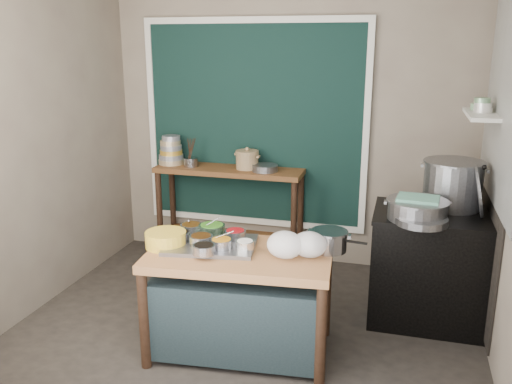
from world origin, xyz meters
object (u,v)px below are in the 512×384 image
(condiment_tray, at_px, (211,245))
(ceramic_crock, at_px, (247,161))
(prep_table, at_px, (240,302))
(steamer, at_px, (417,210))
(yellow_basin, at_px, (166,239))
(saucepan, at_px, (329,240))
(stock_pot, at_px, (453,184))
(back_counter, at_px, (230,214))
(utensil_cup, at_px, (191,162))
(stove_block, at_px, (431,268))

(condiment_tray, distance_m, ceramic_crock, 1.59)
(prep_table, height_order, steamer, steamer)
(condiment_tray, height_order, steamer, steamer)
(yellow_basin, xyz_separation_m, saucepan, (1.11, 0.24, 0.02))
(saucepan, bearing_deg, stock_pot, 52.58)
(ceramic_crock, relative_size, steamer, 0.51)
(back_counter, xyz_separation_m, utensil_cup, (-0.38, -0.03, 0.52))
(saucepan, distance_m, stock_pot, 1.21)
(saucepan, height_order, stock_pot, stock_pot)
(back_counter, bearing_deg, saucepan, -49.51)
(condiment_tray, height_order, saucepan, saucepan)
(condiment_tray, xyz_separation_m, utensil_cup, (-0.76, 1.51, 0.23))
(prep_table, distance_m, yellow_basin, 0.68)
(condiment_tray, relative_size, utensil_cup, 4.30)
(saucepan, bearing_deg, back_counter, 137.75)
(steamer, bearing_deg, utensil_cup, 157.21)
(condiment_tray, distance_m, saucepan, 0.82)
(stove_block, relative_size, condiment_tray, 1.45)
(yellow_basin, relative_size, saucepan, 1.09)
(saucepan, xyz_separation_m, steamer, (0.57, 0.45, 0.13))
(prep_table, height_order, stove_block, stove_block)
(prep_table, distance_m, stove_block, 1.55)
(back_counter, relative_size, steamer, 3.18)
(yellow_basin, distance_m, steamer, 1.82)
(prep_table, xyz_separation_m, saucepan, (0.58, 0.20, 0.45))
(yellow_basin, bearing_deg, utensil_cup, 105.91)
(saucepan, relative_size, stock_pot, 0.55)
(utensil_cup, bearing_deg, saucepan, -40.87)
(back_counter, height_order, stove_block, back_counter)
(stock_pot, bearing_deg, condiment_tray, -148.65)
(ceramic_crock, bearing_deg, utensil_cup, -174.72)
(prep_table, height_order, utensil_cup, utensil_cup)
(ceramic_crock, bearing_deg, prep_table, -75.26)
(prep_table, relative_size, ceramic_crock, 5.34)
(saucepan, bearing_deg, utensil_cup, 146.39)
(yellow_basin, height_order, stock_pot, stock_pot)
(stove_block, xyz_separation_m, saucepan, (-0.72, -0.65, 0.40))
(back_counter, distance_m, condiment_tray, 1.61)
(steamer, bearing_deg, saucepan, -141.65)
(yellow_basin, height_order, saucepan, saucepan)
(yellow_basin, bearing_deg, back_counter, 92.59)
(yellow_basin, relative_size, steamer, 0.63)
(back_counter, xyz_separation_m, yellow_basin, (0.07, -1.62, 0.33))
(utensil_cup, bearing_deg, condiment_tray, -63.36)
(back_counter, xyz_separation_m, condiment_tray, (0.38, -1.54, 0.29))
(utensil_cup, bearing_deg, steamer, -22.79)
(ceramic_crock, distance_m, steamer, 1.84)
(saucepan, xyz_separation_m, ceramic_crock, (-1.00, 1.40, 0.21))
(yellow_basin, relative_size, ceramic_crock, 1.22)
(back_counter, relative_size, stock_pot, 3.05)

